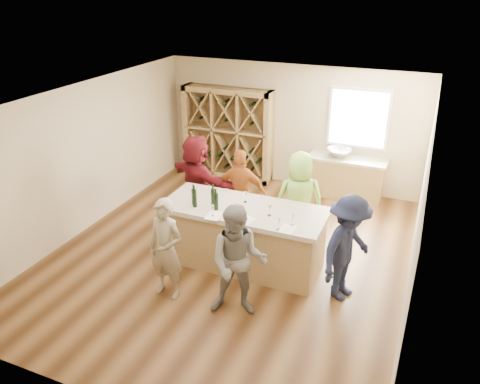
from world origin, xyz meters
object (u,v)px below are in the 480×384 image
at_px(wine_bottle_c, 213,197).
at_px(sink, 339,153).
at_px(wine_bottle_a, 194,197).
at_px(person_far_left, 197,181).
at_px(person_server, 347,248).
at_px(person_far_mid, 241,193).
at_px(wine_bottle_b, 195,199).
at_px(person_far_right, 299,200).
at_px(wine_rack, 228,134).
at_px(person_near_left, 166,249).
at_px(person_near_right, 238,262).
at_px(wine_bottle_d, 216,201).
at_px(tasting_counter_base, 243,238).

bearing_deg(wine_bottle_c, sink, 68.73).
bearing_deg(wine_bottle_a, person_far_left, 115.23).
bearing_deg(person_server, person_far_mid, 82.33).
bearing_deg(wine_bottle_b, person_far_mid, 76.54).
distance_m(person_server, person_far_right, 1.68).
height_order(wine_rack, person_near_left, wine_rack).
bearing_deg(person_far_right, person_near_right, 59.97).
bearing_deg(person_far_right, person_far_mid, -21.62).
xyz_separation_m(wine_bottle_a, person_far_mid, (0.36, 1.17, -0.37)).
height_order(wine_bottle_c, person_far_mid, person_far_mid).
height_order(person_near_left, person_near_right, person_near_right).
bearing_deg(person_near_right, person_server, 20.81).
distance_m(person_near_right, person_far_right, 2.25).
bearing_deg(wine_bottle_d, wine_bottle_a, 174.56).
bearing_deg(wine_bottle_a, wine_bottle_d, -5.44).
xyz_separation_m(wine_bottle_c, person_far_mid, (0.04, 1.08, -0.38)).
bearing_deg(sink, person_server, -76.15).
bearing_deg(person_near_right, person_far_right, 68.78).
xyz_separation_m(wine_bottle_b, person_server, (2.52, 0.03, -0.37)).
height_order(wine_bottle_b, person_far_mid, person_far_mid).
height_order(tasting_counter_base, person_near_right, person_near_right).
bearing_deg(person_far_left, person_far_right, -156.31).
bearing_deg(person_near_right, person_far_mid, 96.71).
distance_m(wine_rack, tasting_counter_base, 3.96).
relative_size(wine_bottle_b, person_far_mid, 0.18).
bearing_deg(wine_bottle_d, person_far_mid, 93.29).
bearing_deg(person_far_right, wine_bottle_a, 15.59).
xyz_separation_m(wine_bottle_b, person_far_mid, (0.30, 1.25, -0.38)).
relative_size(wine_bottle_a, wine_bottle_c, 0.92).
bearing_deg(wine_bottle_a, wine_bottle_b, -52.59).
height_order(person_server, person_far_left, person_far_left).
xyz_separation_m(person_near_left, person_far_right, (1.42, 2.25, 0.08)).
distance_m(wine_bottle_b, person_server, 2.55).
distance_m(wine_bottle_d, person_server, 2.18).
xyz_separation_m(wine_bottle_b, wine_bottle_d, (0.37, 0.04, -0.00)).
xyz_separation_m(wine_bottle_a, person_far_left, (-0.56, 1.18, -0.29)).
height_order(wine_bottle_a, person_server, person_server).
bearing_deg(sink, person_far_mid, -118.61).
bearing_deg(person_far_left, person_near_right, 151.93).
bearing_deg(wine_bottle_d, sink, 70.97).
height_order(wine_bottle_b, person_far_left, person_far_left).
bearing_deg(wine_bottle_b, wine_bottle_c, 33.02).
relative_size(tasting_counter_base, person_server, 1.52).
bearing_deg(person_server, person_near_right, 146.78).
height_order(tasting_counter_base, wine_bottle_d, wine_bottle_d).
distance_m(sink, wine_bottle_d, 3.85).
xyz_separation_m(wine_rack, person_far_left, (0.46, -2.48, -0.17)).
relative_size(tasting_counter_base, person_far_left, 1.40).
height_order(person_server, person_far_right, person_far_right).
distance_m(person_near_left, person_far_left, 2.31).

